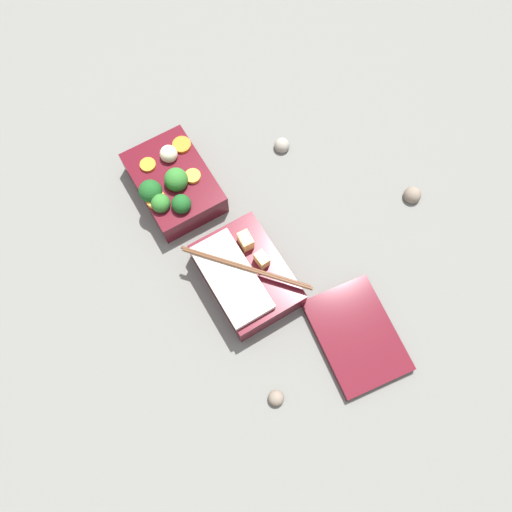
{
  "coord_description": "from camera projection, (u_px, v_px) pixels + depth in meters",
  "views": [
    {
      "loc": [
        0.34,
        -0.12,
        0.81
      ],
      "look_at": [
        0.09,
        0.03,
        0.05
      ],
      "focal_mm": 35.0,
      "sensor_mm": 36.0,
      "label": 1
    }
  ],
  "objects": [
    {
      "name": "ground_plane",
      "position": [
        217.0,
        232.0,
        0.88
      ],
      "size": [
        3.0,
        3.0,
        0.0
      ],
      "primitive_type": "plane",
      "color": "slate"
    },
    {
      "name": "bento_tray_vegetable",
      "position": [
        173.0,
        184.0,
        0.88
      ],
      "size": [
        0.18,
        0.13,
        0.08
      ],
      "color": "#510F19",
      "rests_on": "ground_plane"
    },
    {
      "name": "pebble_2",
      "position": [
        412.0,
        195.0,
        0.9
      ],
      "size": [
        0.03,
        0.03,
        0.03
      ],
      "primitive_type": "sphere",
      "color": "#7A6B5B",
      "rests_on": "ground_plane"
    },
    {
      "name": "pebble_1",
      "position": [
        282.0,
        145.0,
        0.94
      ],
      "size": [
        0.03,
        0.03,
        0.03
      ],
      "primitive_type": "sphere",
      "color": "gray",
      "rests_on": "ground_plane"
    },
    {
      "name": "pebble_0",
      "position": [
        276.0,
        398.0,
        0.78
      ],
      "size": [
        0.03,
        0.03,
        0.03
      ],
      "primitive_type": "sphere",
      "color": "#7A6B5B",
      "rests_on": "ground_plane"
    },
    {
      "name": "bento_lid",
      "position": [
        356.0,
        335.0,
        0.81
      ],
      "size": [
        0.19,
        0.14,
        0.01
      ],
      "primitive_type": "cube",
      "rotation": [
        0.0,
        0.0,
        -0.13
      ],
      "color": "#510F19",
      "rests_on": "ground_plane"
    },
    {
      "name": "bento_tray_rice",
      "position": [
        244.0,
        276.0,
        0.82
      ],
      "size": [
        0.18,
        0.15,
        0.08
      ],
      "color": "#510F19",
      "rests_on": "ground_plane"
    }
  ]
}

